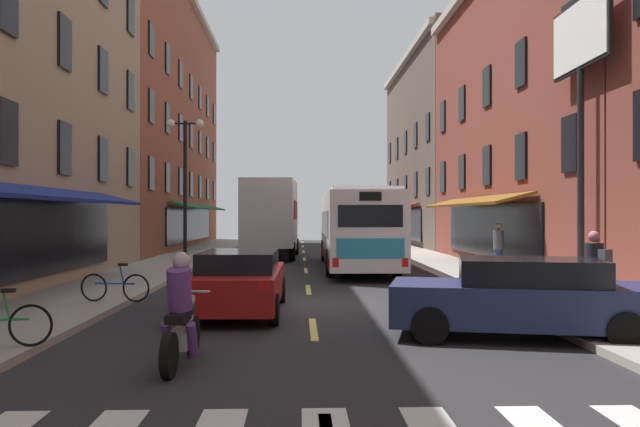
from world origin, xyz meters
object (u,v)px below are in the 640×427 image
(pedestrian_far, at_px, (498,248))
(street_lamp_twin, at_px, (185,186))
(sedan_mid, at_px, (240,281))
(pedestrian_near, at_px, (595,272))
(box_truck, at_px, (272,219))
(transit_bus, at_px, (356,228))
(sedan_near, at_px, (522,297))
(bicycle_near, at_px, (115,286))
(motorcycle_rider, at_px, (181,318))
(billboard_sign, at_px, (581,64))

(pedestrian_far, height_order, street_lamp_twin, street_lamp_twin)
(sedan_mid, height_order, pedestrian_near, pedestrian_near)
(box_truck, xyz_separation_m, pedestrian_near, (7.28, -19.71, -0.94))
(transit_bus, distance_m, pedestrian_near, 14.18)
(pedestrian_near, bearing_deg, pedestrian_far, 51.99)
(sedan_near, relative_size, bicycle_near, 2.83)
(box_truck, height_order, pedestrian_near, box_truck)
(motorcycle_rider, height_order, pedestrian_near, pedestrian_near)
(sedan_mid, bearing_deg, motorcycle_rider, -94.38)
(pedestrian_far, bearing_deg, street_lamp_twin, 177.69)
(sedan_mid, height_order, street_lamp_twin, street_lamp_twin)
(pedestrian_far, bearing_deg, sedan_mid, -125.78)
(pedestrian_far, distance_m, street_lamp_twin, 11.74)
(transit_bus, relative_size, pedestrian_far, 6.98)
(sedan_near, height_order, sedan_mid, sedan_near)
(billboard_sign, bearing_deg, bicycle_near, -174.41)
(motorcycle_rider, bearing_deg, pedestrian_near, 23.69)
(pedestrian_near, xyz_separation_m, street_lamp_twin, (-10.26, 11.98, 2.23))
(transit_bus, xyz_separation_m, pedestrian_near, (3.59, -13.71, -0.59))
(billboard_sign, xyz_separation_m, motorcycle_rider, (-9.03, -7.15, -5.41))
(street_lamp_twin, bearing_deg, bicycle_near, -90.05)
(box_truck, height_order, sedan_mid, box_truck)
(transit_bus, height_order, pedestrian_near, transit_bus)
(bicycle_near, relative_size, pedestrian_near, 0.98)
(street_lamp_twin, bearing_deg, sedan_mid, -73.57)
(box_truck, distance_m, sedan_near, 21.78)
(pedestrian_near, relative_size, street_lamp_twin, 0.30)
(billboard_sign, distance_m, sedan_near, 8.19)
(bicycle_near, height_order, pedestrian_near, pedestrian_near)
(billboard_sign, height_order, transit_bus, billboard_sign)
(sedan_near, distance_m, bicycle_near, 9.24)
(sedan_mid, xyz_separation_m, bicycle_near, (-3.03, 0.93, -0.21))
(sedan_mid, bearing_deg, pedestrian_near, -13.45)
(motorcycle_rider, relative_size, pedestrian_far, 1.16)
(billboard_sign, relative_size, sedan_near, 1.60)
(bicycle_near, bearing_deg, pedestrian_far, 30.12)
(motorcycle_rider, relative_size, bicycle_near, 1.22)
(transit_bus, bearing_deg, street_lamp_twin, -165.53)
(sedan_mid, height_order, bicycle_near, sedan_mid)
(pedestrian_far, bearing_deg, sedan_near, -93.33)
(billboard_sign, relative_size, motorcycle_rider, 3.71)
(billboard_sign, xyz_separation_m, pedestrian_far, (-0.49, 5.35, -5.06))
(box_truck, distance_m, street_lamp_twin, 8.38)
(box_truck, height_order, sedan_near, box_truck)
(bicycle_near, bearing_deg, transit_bus, 58.83)
(transit_bus, distance_m, pedestrian_far, 6.44)
(motorcycle_rider, xyz_separation_m, street_lamp_twin, (-2.63, 15.33, 2.57))
(transit_bus, height_order, street_lamp_twin, street_lamp_twin)
(billboard_sign, distance_m, transit_bus, 11.96)
(sedan_mid, bearing_deg, pedestrian_far, 42.28)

